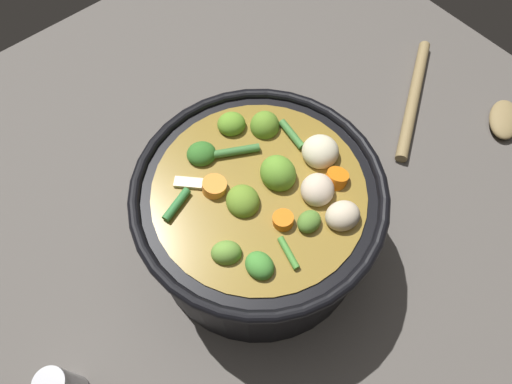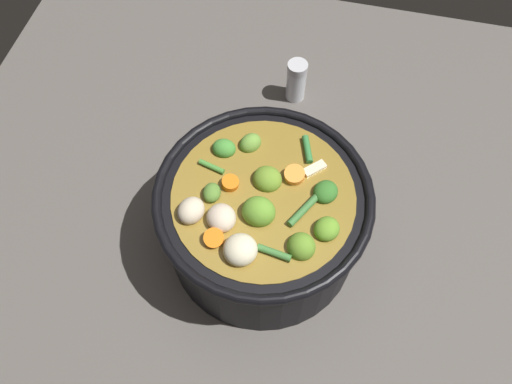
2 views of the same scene
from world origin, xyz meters
name	(u,v)px [view 1 (image 1 of 2)]	position (x,y,z in m)	size (l,w,h in m)	color
ground_plane	(258,239)	(0.00, 0.00, 0.00)	(1.10, 1.10, 0.00)	#514C47
cooking_pot	(259,215)	(0.00, 0.00, 0.08)	(0.29, 0.29, 0.17)	black
wooden_spoon	(456,108)	(0.38, -0.03, 0.01)	(0.23, 0.23, 0.02)	olive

